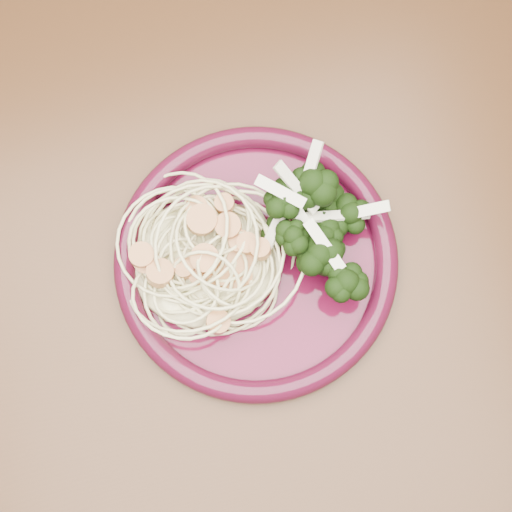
% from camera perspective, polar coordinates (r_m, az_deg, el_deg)
% --- Properties ---
extents(dining_table, '(1.20, 0.80, 0.75)m').
position_cam_1_polar(dining_table, '(0.69, -9.35, -3.23)').
color(dining_table, '#472814').
rests_on(dining_table, ground).
extents(dinner_plate, '(0.27, 0.27, 0.02)m').
position_cam_1_polar(dinner_plate, '(0.58, -0.00, -0.28)').
color(dinner_plate, '#45081E').
rests_on(dinner_plate, dining_table).
extents(spaghetti_pile, '(0.14, 0.13, 0.03)m').
position_cam_1_polar(spaghetti_pile, '(0.57, -4.02, -0.34)').
color(spaghetti_pile, beige).
rests_on(spaghetti_pile, dinner_plate).
extents(scallop_cluster, '(0.13, 0.13, 0.04)m').
position_cam_1_polar(scallop_cluster, '(0.54, -4.26, 0.49)').
color(scallop_cluster, '#CB8345').
rests_on(scallop_cluster, spaghetti_pile).
extents(broccoli_pile, '(0.10, 0.14, 0.04)m').
position_cam_1_polar(broccoli_pile, '(0.56, 4.96, 0.55)').
color(broccoli_pile, black).
rests_on(broccoli_pile, dinner_plate).
extents(onion_garnish, '(0.07, 0.09, 0.05)m').
position_cam_1_polar(onion_garnish, '(0.54, 5.21, 1.29)').
color(onion_garnish, beige).
rests_on(onion_garnish, broccoli_pile).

